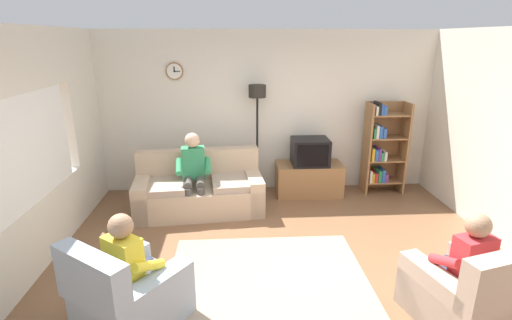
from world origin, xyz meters
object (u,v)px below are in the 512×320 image
at_px(floor_lamp, 257,110).
at_px(armchair_near_bookshelf, 465,295).
at_px(bookshelf, 382,148).
at_px(person_in_right_armchair, 463,261).
at_px(couch, 199,191).
at_px(armchair_near_window, 129,297).
at_px(tv_stand, 309,179).
at_px(person_on_couch, 194,170).
at_px(person_in_left_armchair, 133,262).
at_px(tv, 310,152).

distance_m(floor_lamp, armchair_near_bookshelf, 3.89).
distance_m(bookshelf, floor_lamp, 2.22).
distance_m(floor_lamp, person_in_right_armchair, 3.72).
relative_size(couch, bookshelf, 1.26).
xyz_separation_m(couch, armchair_near_window, (-0.45, -2.46, -0.02)).
xyz_separation_m(floor_lamp, armchair_near_window, (-1.38, -3.12, -1.16)).
bearing_deg(tv_stand, person_in_right_armchair, -75.10).
distance_m(person_on_couch, person_in_left_armchair, 2.31).
distance_m(couch, person_on_couch, 0.41).
distance_m(tv, person_on_couch, 1.97).
relative_size(tv_stand, armchair_near_window, 0.93).
xyz_separation_m(tv, person_on_couch, (-1.86, -0.64, -0.06)).
xyz_separation_m(couch, floor_lamp, (0.93, 0.66, 1.14)).
height_order(bookshelf, floor_lamp, floor_lamp).
relative_size(bookshelf, floor_lamp, 0.85).
bearing_deg(bookshelf, armchair_near_bookshelf, -96.97).
bearing_deg(person_on_couch, tv, 19.07).
height_order(floor_lamp, armchair_near_window, floor_lamp).
distance_m(floor_lamp, person_on_couch, 1.46).
xyz_separation_m(tv_stand, armchair_near_bookshelf, (0.85, -3.19, 0.02)).
bearing_deg(person_in_right_armchair, tv_stand, 104.90).
relative_size(couch, tv, 3.29).
xyz_separation_m(bookshelf, person_in_right_armchair, (-0.42, -3.17, -0.17)).
distance_m(bookshelf, armchair_near_bookshelf, 3.32).
bearing_deg(armchair_near_window, person_in_left_armchair, 53.24).
bearing_deg(tv_stand, armchair_near_bookshelf, -75.10).
distance_m(armchair_near_window, person_on_couch, 2.42).
relative_size(floor_lamp, person_in_left_armchair, 1.65).
relative_size(armchair_near_window, person_on_couch, 0.95).
bearing_deg(person_in_left_armchair, person_in_right_armchair, -2.93).
bearing_deg(floor_lamp, tv, -8.05).
bearing_deg(tv, person_in_left_armchair, -126.98).
xyz_separation_m(tv, person_in_left_armchair, (-2.20, -2.92, -0.16)).
distance_m(armchair_near_bookshelf, person_on_couch, 3.73).
distance_m(bookshelf, armchair_near_window, 4.70).
xyz_separation_m(armchair_near_bookshelf, person_in_right_armchair, (-0.02, 0.09, 0.32)).
xyz_separation_m(armchair_near_bookshelf, person_in_left_armchair, (-3.05, 0.24, 0.32)).
xyz_separation_m(tv_stand, person_in_right_armchair, (0.83, -3.10, 0.33)).
bearing_deg(couch, floor_lamp, 35.19).
height_order(armchair_near_bookshelf, person_in_right_armchair, person_in_right_armchair).
relative_size(armchair_near_bookshelf, person_in_right_armchair, 0.94).
distance_m(couch, bookshelf, 3.15).
distance_m(tv, armchair_near_bookshelf, 3.31).
relative_size(armchair_near_window, armchair_near_bookshelf, 1.12).
height_order(couch, armchair_near_window, same).
distance_m(tv_stand, person_in_right_armchair, 3.23).
distance_m(couch, tv_stand, 1.89).
distance_m(couch, armchair_near_bookshelf, 3.74).
distance_m(floor_lamp, armchair_near_window, 3.60).
bearing_deg(armchair_near_bookshelf, bookshelf, 83.03).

